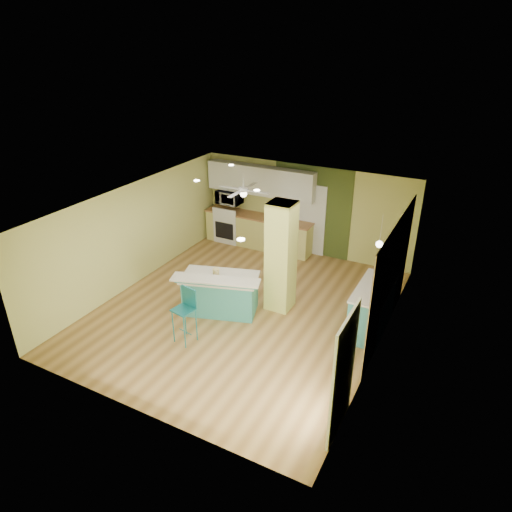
{
  "coord_description": "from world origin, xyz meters",
  "views": [
    {
      "loc": [
        4.28,
        -7.6,
        5.6
      ],
      "look_at": [
        0.09,
        0.4,
        1.19
      ],
      "focal_mm": 32.0,
      "sensor_mm": 36.0,
      "label": 1
    }
  ],
  "objects_px": {
    "side_counter": "(372,308)",
    "fruit_bowl": "(280,220)",
    "bar_stool": "(186,307)",
    "canister": "(216,272)",
    "peninsula": "(220,293)"
  },
  "relations": [
    {
      "from": "peninsula",
      "to": "side_counter",
      "type": "xyz_separation_m",
      "value": [
        3.14,
        0.87,
        0.04
      ]
    },
    {
      "from": "side_counter",
      "to": "peninsula",
      "type": "bearing_deg",
      "value": -164.47
    },
    {
      "from": "peninsula",
      "to": "side_counter",
      "type": "height_order",
      "value": "side_counter"
    },
    {
      "from": "peninsula",
      "to": "canister",
      "type": "height_order",
      "value": "canister"
    },
    {
      "from": "side_counter",
      "to": "fruit_bowl",
      "type": "height_order",
      "value": "fruit_bowl"
    },
    {
      "from": "bar_stool",
      "to": "canister",
      "type": "height_order",
      "value": "bar_stool"
    },
    {
      "from": "bar_stool",
      "to": "fruit_bowl",
      "type": "height_order",
      "value": "bar_stool"
    },
    {
      "from": "bar_stool",
      "to": "side_counter",
      "type": "xyz_separation_m",
      "value": [
        3.16,
        2.08,
        -0.28
      ]
    },
    {
      "from": "side_counter",
      "to": "fruit_bowl",
      "type": "relative_size",
      "value": 5.1
    },
    {
      "from": "canister",
      "to": "bar_stool",
      "type": "bearing_deg",
      "value": -87.11
    },
    {
      "from": "side_counter",
      "to": "canister",
      "type": "height_order",
      "value": "canister"
    },
    {
      "from": "bar_stool",
      "to": "fruit_bowl",
      "type": "relative_size",
      "value": 3.82
    },
    {
      "from": "bar_stool",
      "to": "fruit_bowl",
      "type": "bearing_deg",
      "value": 102.14
    },
    {
      "from": "bar_stool",
      "to": "side_counter",
      "type": "distance_m",
      "value": 3.79
    },
    {
      "from": "canister",
      "to": "side_counter",
      "type": "bearing_deg",
      "value": 15.06
    }
  ]
}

